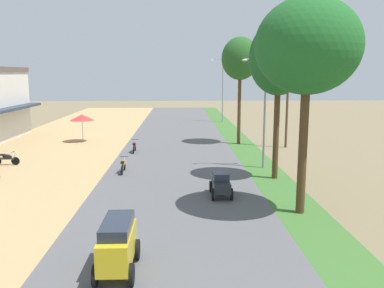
% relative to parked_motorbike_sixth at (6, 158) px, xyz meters
% --- Properties ---
extents(parked_motorbike_sixth, '(1.80, 0.54, 0.94)m').
position_rel_parked_motorbike_sixth_xyz_m(parked_motorbike_sixth, '(0.00, 0.00, 0.00)').
color(parked_motorbike_sixth, black).
rests_on(parked_motorbike_sixth, dirt_shoulder).
extents(vendor_umbrella, '(2.20, 2.20, 2.52)m').
position_rel_parked_motorbike_sixth_xyz_m(vendor_umbrella, '(2.96, 9.58, 1.75)').
color(vendor_umbrella, '#99999E').
rests_on(vendor_umbrella, dirt_shoulder).
extents(median_tree_nearest, '(4.49, 4.49, 9.43)m').
position_rel_parked_motorbike_sixth_xyz_m(median_tree_nearest, '(17.31, -10.13, 6.82)').
color(median_tree_nearest, '#4C351E').
rests_on(median_tree_nearest, median_strip).
extents(median_tree_second, '(3.42, 3.42, 9.22)m').
position_rel_parked_motorbike_sixth_xyz_m(median_tree_second, '(17.59, -4.05, 6.54)').
color(median_tree_second, '#4C351E').
rests_on(median_tree_second, median_strip).
extents(median_tree_third, '(3.25, 3.25, 9.35)m').
position_rel_parked_motorbike_sixth_xyz_m(median_tree_third, '(17.19, 8.10, 6.95)').
color(median_tree_third, '#4C351E').
rests_on(median_tree_third, median_strip).
extents(streetlamp_near, '(3.16, 0.20, 7.28)m').
position_rel_parked_motorbike_sixth_xyz_m(streetlamp_near, '(17.48, -1.28, 3.73)').
color(streetlamp_near, gray).
rests_on(streetlamp_near, median_strip).
extents(streetlamp_mid, '(3.16, 0.20, 8.10)m').
position_rel_parked_motorbike_sixth_xyz_m(streetlamp_mid, '(17.48, 24.54, 4.16)').
color(streetlamp_mid, gray).
rests_on(streetlamp_mid, median_strip).
extents(utility_pole_near, '(1.80, 0.20, 9.89)m').
position_rel_parked_motorbike_sixth_xyz_m(utility_pole_near, '(21.01, 6.42, 4.58)').
color(utility_pole_near, brown).
rests_on(utility_pole_near, ground).
extents(car_van_yellow, '(1.19, 2.41, 1.67)m').
position_rel_parked_motorbike_sixth_xyz_m(car_van_yellow, '(9.90, -15.45, 0.47)').
color(car_van_yellow, gold).
rests_on(car_van_yellow, road_strip).
extents(car_hatchback_charcoal, '(1.04, 2.00, 1.23)m').
position_rel_parked_motorbike_sixth_xyz_m(car_hatchback_charcoal, '(13.98, -7.56, 0.19)').
color(car_hatchback_charcoal, '#282D33').
rests_on(car_hatchback_charcoal, road_strip).
extents(motorbike_ahead_third, '(0.54, 1.80, 0.94)m').
position_rel_parked_motorbike_sixth_xyz_m(motorbike_ahead_third, '(8.30, -2.38, 0.02)').
color(motorbike_ahead_third, black).
rests_on(motorbike_ahead_third, road_strip).
extents(motorbike_ahead_fourth, '(0.54, 1.80, 0.94)m').
position_rel_parked_motorbike_sixth_xyz_m(motorbike_ahead_fourth, '(8.28, 4.36, 0.02)').
color(motorbike_ahead_fourth, black).
rests_on(motorbike_ahead_fourth, road_strip).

